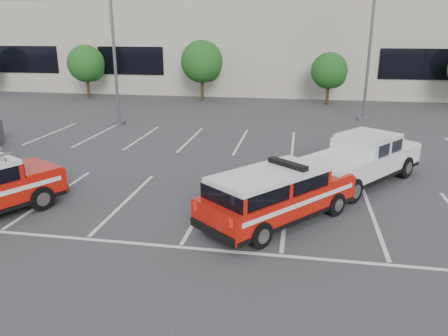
% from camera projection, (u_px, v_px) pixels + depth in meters
% --- Properties ---
extents(ground, '(120.00, 120.00, 0.00)m').
position_uv_depth(ground, '(203.00, 207.00, 14.39)').
color(ground, '#313133').
rests_on(ground, ground).
extents(stall_markings, '(23.00, 15.00, 0.01)m').
position_uv_depth(stall_markings, '(226.00, 167.00, 18.61)').
color(stall_markings, silver).
rests_on(stall_markings, ground).
extents(convention_building, '(60.00, 16.99, 13.20)m').
position_uv_depth(convention_building, '(275.00, 39.00, 42.85)').
color(convention_building, '#BDB2A0').
rests_on(convention_building, ground).
extents(tree_left, '(3.07, 3.07, 4.42)m').
position_uv_depth(tree_left, '(87.00, 65.00, 36.72)').
color(tree_left, '#3F2B19').
rests_on(tree_left, ground).
extents(tree_mid_left, '(3.37, 3.37, 4.85)m').
position_uv_depth(tree_mid_left, '(203.00, 63.00, 34.98)').
color(tree_mid_left, '#3F2B19').
rests_on(tree_mid_left, ground).
extents(tree_mid_right, '(2.77, 2.77, 3.99)m').
position_uv_depth(tree_mid_right, '(330.00, 72.00, 33.48)').
color(tree_mid_right, '#3F2B19').
rests_on(tree_mid_right, ground).
extents(light_pole_left, '(0.90, 0.60, 10.24)m').
position_uv_depth(light_pole_left, '(113.00, 37.00, 25.42)').
color(light_pole_left, '#59595E').
rests_on(light_pole_left, ground).
extents(light_pole_mid, '(0.90, 0.60, 10.24)m').
position_uv_depth(light_pole_mid, '(371.00, 37.00, 26.68)').
color(light_pole_mid, '#59595E').
rests_on(light_pole_mid, ground).
extents(fire_chief_suv, '(4.74, 5.17, 1.82)m').
position_uv_depth(fire_chief_suv, '(277.00, 199.00, 13.08)').
color(fire_chief_suv, '#B21208').
rests_on(fire_chief_suv, ground).
extents(white_pickup, '(5.22, 5.98, 1.82)m').
position_uv_depth(white_pickup, '(359.00, 164.00, 16.49)').
color(white_pickup, silver).
rests_on(white_pickup, ground).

